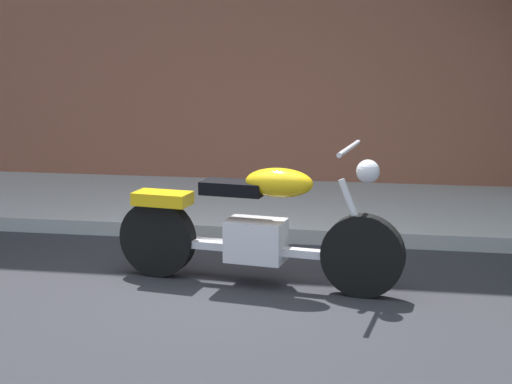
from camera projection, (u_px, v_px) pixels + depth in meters
ground_plane at (216, 297)px, 5.71m from camera, size 60.00×60.00×0.00m
sidewalk at (271, 207)px, 8.39m from camera, size 20.16×2.46×0.14m
motorcycle at (256, 228)px, 5.90m from camera, size 2.25×0.75×1.11m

